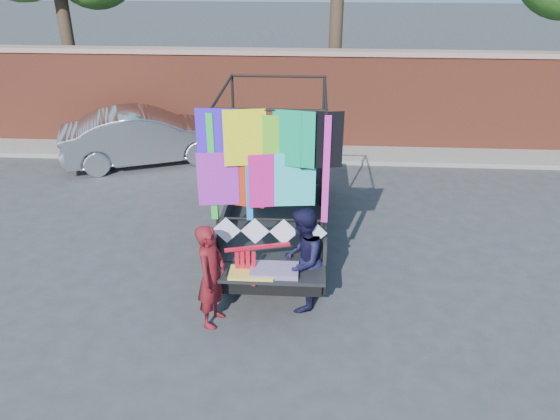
# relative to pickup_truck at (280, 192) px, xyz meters

# --- Properties ---
(ground) EXTENTS (90.00, 90.00, 0.00)m
(ground) POSITION_rel_pickup_truck_xyz_m (0.15, -2.22, -0.79)
(ground) COLOR #38383A
(ground) RESTS_ON ground
(brick_wall) EXTENTS (30.00, 0.45, 2.61)m
(brick_wall) POSITION_rel_pickup_truck_xyz_m (0.15, 4.78, 0.53)
(brick_wall) COLOR brown
(brick_wall) RESTS_ON ground
(curb) EXTENTS (30.00, 1.20, 0.12)m
(curb) POSITION_rel_pickup_truck_xyz_m (0.15, 4.08, -0.73)
(curb) COLOR gray
(curb) RESTS_ON ground
(pickup_truck) EXTENTS (1.98, 4.98, 3.14)m
(pickup_truck) POSITION_rel_pickup_truck_xyz_m (0.00, 0.00, 0.00)
(pickup_truck) COLOR black
(pickup_truck) RESTS_ON ground
(sedan) EXTENTS (4.37, 2.84, 1.36)m
(sedan) POSITION_rel_pickup_truck_xyz_m (-3.59, 3.41, -0.11)
(sedan) COLOR #B8BAC0
(sedan) RESTS_ON ground
(woman) EXTENTS (0.51, 0.66, 1.62)m
(woman) POSITION_rel_pickup_truck_xyz_m (-0.80, -2.96, 0.01)
(woman) COLOR maroon
(woman) RESTS_ON ground
(man) EXTENTS (0.80, 0.93, 1.67)m
(man) POSITION_rel_pickup_truck_xyz_m (0.49, -2.48, 0.04)
(man) COLOR #161432
(man) RESTS_ON ground
(streamer_bundle) EXTENTS (0.93, 0.30, 0.66)m
(streamer_bundle) POSITION_rel_pickup_truck_xyz_m (-0.26, -2.73, 0.19)
(streamer_bundle) COLOR red
(streamer_bundle) RESTS_ON ground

